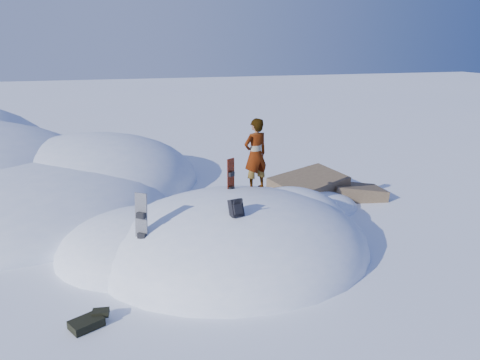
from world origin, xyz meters
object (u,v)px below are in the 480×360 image
object	(u,v)px
snowboard_dark	(141,227)
snowboard_red	(231,183)
backpack	(236,208)
person	(256,154)

from	to	relation	value
snowboard_dark	snowboard_red	bearing A→B (deg)	69.89
backpack	person	world-z (taller)	person
backpack	snowboard_red	bearing A→B (deg)	66.04
snowboard_red	snowboard_dark	xyz separation A→B (m)	(-2.48, -1.51, -0.37)
person	backpack	bearing A→B (deg)	44.22
snowboard_red	person	bearing A→B (deg)	-12.31
backpack	snowboard_dark	bearing A→B (deg)	159.58
snowboard_dark	person	distance (m)	3.84
snowboard_red	backpack	xyz separation A→B (m)	(-0.40, -1.83, -0.02)
snowboard_dark	backpack	bearing A→B (deg)	29.85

